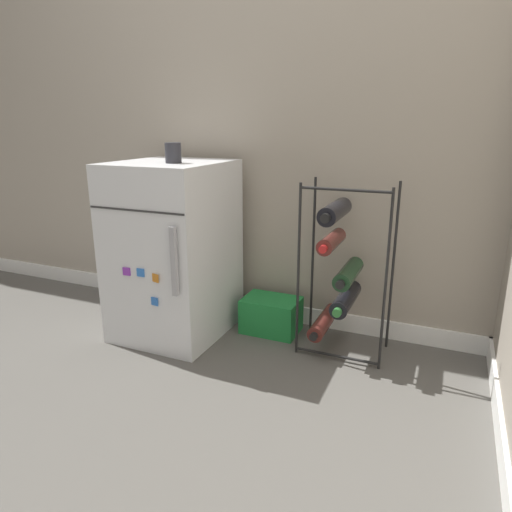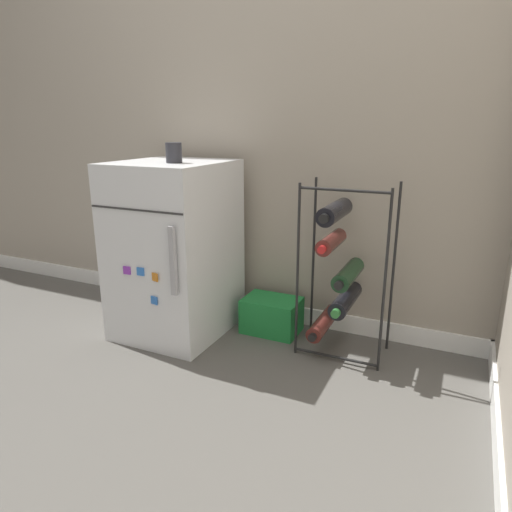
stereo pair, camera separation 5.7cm
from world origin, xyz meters
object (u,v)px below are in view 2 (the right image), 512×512
Objects in this scene: wine_rack at (338,271)px; soda_box at (272,315)px; fridge_top_cup at (174,153)px; mini_fridge at (175,249)px.

wine_rack reaches higher than soda_box.
fridge_top_cup reaches higher than soda_box.
fridge_top_cup reaches higher than mini_fridge.
soda_box is at bearing 20.98° from mini_fridge.
fridge_top_cup is at bearing -148.75° from soda_box.
mini_fridge reaches higher than soda_box.
wine_rack is at bearing -9.30° from soda_box.
wine_rack is 2.81× the size of soda_box.
fridge_top_cup is (0.06, -0.06, 0.46)m from mini_fridge.
mini_fridge is 0.79m from wine_rack.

